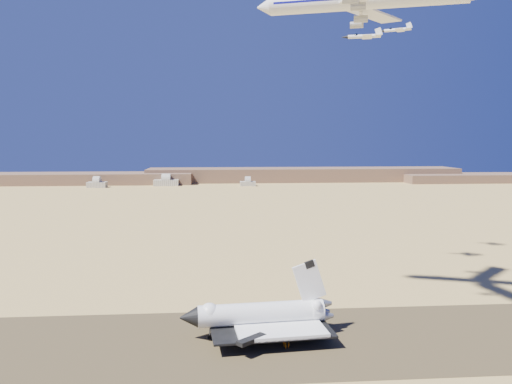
{
  "coord_description": "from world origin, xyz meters",
  "views": [
    {
      "loc": [
        1.91,
        -133.23,
        55.71
      ],
      "look_at": [
        13.1,
        8.0,
        41.01
      ],
      "focal_mm": 35.0,
      "sensor_mm": 36.0,
      "label": 1
    }
  ],
  "objects": [
    {
      "name": "ground",
      "position": [
        0.0,
        0.0,
        0.0
      ],
      "size": [
        1200.0,
        1200.0,
        0.0
      ],
      "primitive_type": "plane",
      "color": "tan",
      "rests_on": "ground"
    },
    {
      "name": "runway",
      "position": [
        0.0,
        0.0,
        0.03
      ],
      "size": [
        600.0,
        50.0,
        0.06
      ],
      "primitive_type": "cube",
      "color": "brown",
      "rests_on": "ground"
    },
    {
      "name": "ridgeline",
      "position": [
        65.32,
        527.31,
        7.63
      ],
      "size": [
        960.0,
        90.0,
        18.0
      ],
      "color": "brown",
      "rests_on": "ground"
    },
    {
      "name": "hangars",
      "position": [
        -64.0,
        478.43,
        4.83
      ],
      "size": [
        200.5,
        29.5,
        30.0
      ],
      "color": "beige",
      "rests_on": "ground"
    },
    {
      "name": "shuttle",
      "position": [
        13.86,
        3.97,
        5.83
      ],
      "size": [
        44.11,
        29.48,
        21.68
      ],
      "rotation": [
        0.0,
        0.0,
        0.09
      ],
      "color": "white",
      "rests_on": "runway"
    },
    {
      "name": "carrier_747",
      "position": [
        46.06,
        22.6,
        98.61
      ],
      "size": [
        70.47,
        52.2,
        17.75
      ],
      "rotation": [
        0.0,
        0.0,
        -0.33
      ],
      "color": "white"
    },
    {
      "name": "crew_a",
      "position": [
        20.05,
        -5.75,
        0.94
      ],
      "size": [
        0.52,
        0.71,
        1.77
      ],
      "primitive_type": "imported",
      "rotation": [
        0.0,
        0.0,
        1.73
      ],
      "color": "orange",
      "rests_on": "runway"
    },
    {
      "name": "crew_b",
      "position": [
        20.94,
        -5.21,
        0.84
      ],
      "size": [
        0.53,
        0.81,
        1.57
      ],
      "primitive_type": "imported",
      "rotation": [
        0.0,
        0.0,
        1.7
      ],
      "color": "orange",
      "rests_on": "runway"
    },
    {
      "name": "crew_c",
      "position": [
        19.8,
        -4.21,
        0.9
      ],
      "size": [
        1.06,
        1.05,
        1.69
      ],
      "primitive_type": "imported",
      "rotation": [
        0.0,
        0.0,
        2.38
      ],
      "color": "orange",
      "rests_on": "runway"
    },
    {
      "name": "chase_jet_d",
      "position": [
        61.64,
        69.8,
        97.68
      ],
      "size": [
        16.1,
        9.37,
        4.1
      ],
      "rotation": [
        0.0,
        0.0,
        -0.29
      ],
      "color": "white"
    },
    {
      "name": "chase_jet_e",
      "position": [
        82.94,
        90.55,
        105.06
      ],
      "size": [
        13.85,
        9.27,
        3.65
      ],
      "rotation": [
        0.0,
        0.0,
        -0.49
      ],
      "color": "white"
    }
  ]
}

